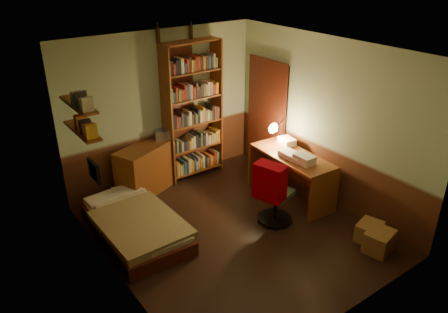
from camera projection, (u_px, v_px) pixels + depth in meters
floor at (234, 231)px, 6.36m from camera, size 3.50×4.00×0.02m
ceiling at (236, 50)px, 5.23m from camera, size 3.50×4.00×0.02m
wall_back at (162, 109)px, 7.27m from camera, size 3.50×0.02×2.60m
wall_left at (109, 188)px, 4.87m from camera, size 0.02×4.00×2.60m
wall_right at (326, 122)px, 6.73m from camera, size 0.02×4.00×2.60m
wall_front at (357, 218)px, 4.33m from camera, size 3.50×0.02×2.60m
doorway at (267, 117)px, 7.79m from camera, size 0.06×0.90×2.00m
door_trim at (266, 117)px, 7.77m from camera, size 0.02×0.98×2.08m
bed at (135, 218)px, 6.16m from camera, size 1.02×1.84×0.54m
dresser at (144, 170)px, 7.19m from camera, size 1.04×0.79×0.83m
mini_stereo at (164, 134)px, 7.31m from camera, size 0.35×0.31×0.16m
bookshelf at (193, 112)px, 7.46m from camera, size 1.05×0.41×2.39m
bottle_left at (158, 35)px, 6.70m from camera, size 0.07×0.07×0.25m
bottle_right at (191, 32)px, 7.02m from camera, size 0.08×0.08×0.22m
desk at (291, 177)px, 7.03m from camera, size 0.67×1.48×0.78m
paper_stack at (287, 141)px, 7.21m from camera, size 0.24×0.30×0.11m
desk_lamp at (281, 123)px, 7.21m from camera, size 0.24×0.24×0.66m
office_chair at (276, 195)px, 6.41m from camera, size 0.53×0.49×0.87m
red_jacket at (281, 151)px, 6.16m from camera, size 0.33×0.49×0.53m
wall_shelf_lower at (82, 131)px, 5.60m from camera, size 0.20×0.90×0.03m
wall_shelf_upper at (78, 105)px, 5.45m from camera, size 0.20×0.90×0.03m
framed_picture at (94, 171)px, 5.35m from camera, size 0.04×0.32×0.26m
cardboard_box_a at (379, 241)px, 5.88m from camera, size 0.46×0.40×0.30m
cardboard_box_b at (369, 232)px, 6.11m from camera, size 0.44×0.39×0.26m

